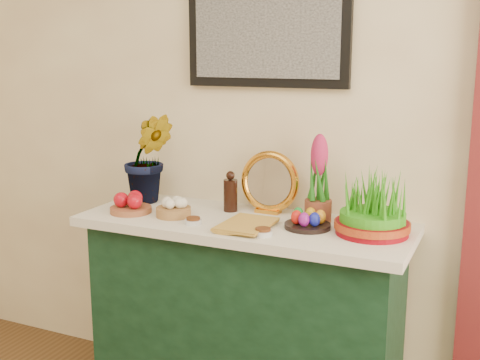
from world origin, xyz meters
name	(u,v)px	position (x,y,z in m)	size (l,w,h in m)	color
sideboard	(245,322)	(-0.05, 2.00, 0.42)	(1.30, 0.45, 0.85)	#153C25
tablecloth	(245,224)	(-0.05, 2.00, 0.87)	(1.40, 0.55, 0.04)	silver
hyacinth_green	(148,143)	(-0.59, 2.10, 1.17)	(0.28, 0.24, 0.55)	#206E18
apple_bowl	(131,204)	(-0.56, 1.90, 0.93)	(0.23, 0.23, 0.09)	brown
garlic_basket	(173,209)	(-0.35, 1.92, 0.92)	(0.19, 0.19, 0.08)	#A06E40
vinegar_cruet	(230,193)	(-0.17, 2.11, 0.97)	(0.06, 0.06, 0.18)	black
mirror	(270,183)	(0.00, 2.16, 1.02)	(0.27, 0.08, 0.27)	orange
book	(225,221)	(-0.09, 1.89, 0.91)	(0.17, 0.25, 0.03)	gold
spice_dish_left	(193,221)	(-0.22, 1.86, 0.90)	(0.07, 0.07, 0.03)	silver
spice_dish_right	(263,232)	(0.10, 1.83, 0.90)	(0.07, 0.07, 0.03)	silver
egg_plate	(307,221)	(0.23, 1.99, 0.92)	(0.22, 0.22, 0.08)	black
hyacinth_pink	(319,183)	(0.23, 2.10, 1.05)	(0.11, 0.11, 0.37)	brown
wheatgrass_sabzeh	(373,208)	(0.48, 2.02, 0.99)	(0.29, 0.29, 0.24)	maroon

